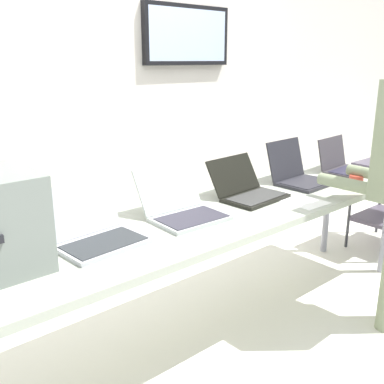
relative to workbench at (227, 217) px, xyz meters
name	(u,v)px	position (x,y,z in m)	size (l,w,h in m)	color
ground	(225,330)	(0.00, 0.00, -0.72)	(8.00, 8.00, 0.04)	silver
back_wall	(116,97)	(0.01, 1.13, 0.59)	(8.00, 0.11, 2.55)	silver
workbench	(227,217)	(0.00, 0.00, 0.00)	(3.02, 0.70, 0.75)	#A5AB9A
laptop_station_0	(94,230)	(-0.79, 0.05, 0.11)	(0.39, 0.37, 0.25)	#ADAFB6
laptop_station_1	(182,207)	(-0.28, 0.06, 0.11)	(0.37, 0.40, 0.24)	#ADB4B2
laptop_station_2	(247,189)	(0.24, 0.07, 0.10)	(0.40, 0.38, 0.22)	black
laptop_station_3	(298,174)	(0.73, 0.07, 0.11)	(0.36, 0.36, 0.27)	#25242B
laptop_station_4	(342,164)	(1.24, 0.05, 0.11)	(0.38, 0.32, 0.24)	#3A353B
coffee_mug	(356,182)	(0.90, -0.25, 0.09)	(0.09, 0.09, 0.09)	#CF4635
paper_sheet	(300,200)	(0.42, -0.17, 0.05)	(0.22, 0.30, 0.00)	white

